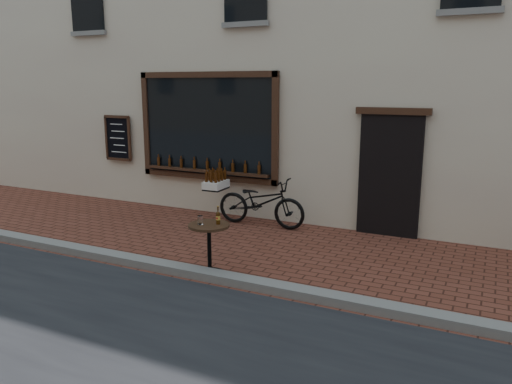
% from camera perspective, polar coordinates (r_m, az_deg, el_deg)
% --- Properties ---
extents(ground, '(90.00, 90.00, 0.00)m').
position_cam_1_polar(ground, '(7.13, -6.65, -10.30)').
color(ground, '#5D2B1E').
rests_on(ground, ground).
extents(kerb, '(90.00, 0.25, 0.12)m').
position_cam_1_polar(kerb, '(7.26, -5.81, -9.33)').
color(kerb, slate).
rests_on(kerb, ground).
extents(cargo_bicycle, '(2.09, 0.66, 1.02)m').
position_cam_1_polar(cargo_bicycle, '(9.71, 0.38, -1.08)').
color(cargo_bicycle, black).
rests_on(cargo_bicycle, ground).
extents(bistro_table, '(0.60, 0.60, 1.02)m').
position_cam_1_polar(bistro_table, '(7.23, -5.35, -5.34)').
color(bistro_table, black).
rests_on(bistro_table, ground).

